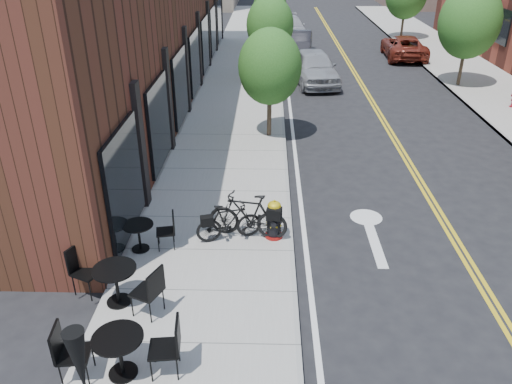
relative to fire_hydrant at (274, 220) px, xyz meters
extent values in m
plane|color=black|center=(0.47, -2.10, -0.60)|extent=(120.00, 120.00, 0.00)
cube|color=#9E9B93|center=(-1.53, 7.90, -0.54)|extent=(4.00, 70.00, 0.12)
cube|color=#412315|center=(-6.03, 11.90, 2.90)|extent=(5.00, 28.00, 7.00)
cylinder|color=#382B1E|center=(-0.13, 6.90, 0.33)|extent=(0.16, 0.16, 1.61)
ellipsoid|color=#23551A|center=(-0.13, 6.90, 2.01)|extent=(2.20, 2.20, 2.64)
cylinder|color=#382B1E|center=(-0.13, 14.90, 0.36)|extent=(0.16, 0.16, 1.68)
ellipsoid|color=#23551A|center=(-0.13, 14.90, 2.12)|extent=(2.30, 2.30, 2.76)
cylinder|color=#382B1E|center=(-0.13, 22.90, 0.31)|extent=(0.16, 0.16, 1.57)
ellipsoid|color=#23551A|center=(-0.13, 22.90, 1.94)|extent=(2.10, 2.10, 2.52)
cylinder|color=#382B1E|center=(-0.13, 30.90, 0.38)|extent=(0.16, 0.16, 1.71)
cylinder|color=#382B1E|center=(9.07, 13.90, 0.43)|extent=(0.16, 0.16, 1.82)
ellipsoid|color=#23551A|center=(9.07, 13.90, 2.46)|extent=(2.80, 2.80, 3.36)
cylinder|color=#382B1E|center=(9.07, 25.90, 0.43)|extent=(0.16, 0.16, 1.82)
cylinder|color=maroon|center=(0.00, 0.00, -0.44)|extent=(0.58, 0.58, 0.07)
cylinder|color=black|center=(0.00, 0.00, -0.12)|extent=(0.45, 0.45, 0.66)
cylinder|color=gold|center=(0.00, 0.00, 0.22)|extent=(0.50, 0.50, 0.04)
cylinder|color=gold|center=(0.00, 0.00, 0.31)|extent=(0.43, 0.43, 0.15)
ellipsoid|color=gold|center=(0.00, 0.00, 0.40)|extent=(0.42, 0.42, 0.19)
cylinder|color=gold|center=(0.00, 0.00, 0.50)|extent=(0.07, 0.07, 0.07)
imported|color=black|center=(-0.63, 0.00, 0.11)|extent=(2.00, 0.90, 1.16)
imported|color=black|center=(-1.07, -0.14, 0.00)|extent=(1.66, 0.90, 0.96)
cylinder|color=black|center=(-2.57, -4.33, -0.46)|extent=(0.54, 0.54, 0.03)
cylinder|color=black|center=(-2.57, -4.33, -0.08)|extent=(0.07, 0.07, 0.78)
cylinder|color=black|center=(-2.57, -4.33, 0.32)|extent=(0.93, 0.93, 0.03)
cylinder|color=black|center=(-3.13, -2.51, -0.46)|extent=(0.66, 0.66, 0.03)
cylinder|color=black|center=(-3.13, -2.51, -0.07)|extent=(0.09, 0.09, 0.79)
cylinder|color=black|center=(-3.13, -2.51, 0.33)|extent=(1.13, 1.13, 0.03)
cylinder|color=black|center=(-3.13, -0.63, -0.46)|extent=(0.48, 0.48, 0.03)
cylinder|color=black|center=(-3.13, -0.63, -0.14)|extent=(0.07, 0.07, 0.65)
cylinder|color=black|center=(-3.13, -0.63, 0.19)|extent=(0.83, 0.83, 0.03)
cone|color=black|center=(-2.49, -5.85, 1.38)|extent=(0.28, 0.28, 1.01)
imported|color=#92959A|center=(2.07, 14.42, 0.22)|extent=(2.56, 4.99, 1.62)
imported|color=black|center=(1.65, 20.89, 0.10)|extent=(1.94, 4.37, 1.40)
imported|color=#A1A0A5|center=(1.27, 26.46, 0.14)|extent=(2.65, 5.27, 1.47)
imported|color=maroon|center=(7.87, 20.21, 0.07)|extent=(2.47, 4.90, 1.33)
camera|label=1|loc=(-0.17, -10.32, 6.14)|focal=35.00mm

